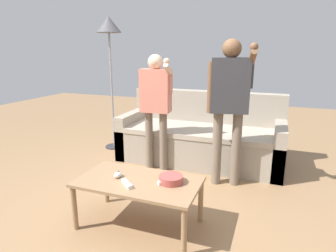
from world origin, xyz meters
TOP-DOWN VIEW (x-y plane):
  - ground_plane at (0.00, 0.00)m, footprint 12.00×12.00m
  - couch at (0.17, 1.43)m, footprint 2.13×0.88m
  - coffee_table at (0.07, -0.27)m, footprint 1.01×0.55m
  - snack_bowl at (0.33, -0.21)m, footprint 0.20×0.20m
  - game_remote_nunchuk at (-0.12, -0.28)m, footprint 0.06×0.09m
  - floor_lamp at (-1.21, 1.45)m, footprint 0.35×0.35m
  - player_left at (-0.27, 0.89)m, footprint 0.43×0.28m
  - player_right at (0.62, 0.78)m, footprint 0.49×0.30m
  - game_remote_wand_near at (0.02, -0.39)m, footprint 0.14×0.13m
  - game_remote_wand_far at (0.30, -0.24)m, footprint 0.13×0.13m

SIDE VIEW (x-z plane):
  - ground_plane at x=0.00m, z-range 0.00..0.00m
  - couch at x=0.17m, z-range -0.15..0.76m
  - coffee_table at x=0.07m, z-range 0.16..0.57m
  - game_remote_wand_near at x=0.02m, z-range 0.41..0.45m
  - game_remote_wand_far at x=0.30m, z-range 0.41..0.45m
  - game_remote_nunchuk at x=-0.12m, z-range 0.41..0.47m
  - snack_bowl at x=0.33m, z-range 0.41..0.47m
  - player_left at x=-0.27m, z-range 0.18..1.60m
  - player_right at x=0.62m, z-range 0.20..1.77m
  - floor_lamp at x=-1.21m, z-range 0.71..2.63m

